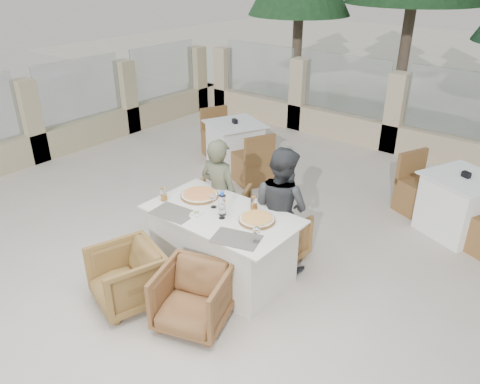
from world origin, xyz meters
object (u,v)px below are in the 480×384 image
Objects in this scene: armchair_far_left at (219,212)px; wine_glass_near at (222,210)px; pizza_left at (199,195)px; armchair_near_left at (127,277)px; wine_glass_centre at (213,200)px; armchair_far_right at (274,236)px; olive_dish at (196,214)px; armchair_near_right at (193,298)px; bg_table_a at (235,146)px; water_bottle at (222,203)px; beer_glass_right at (254,203)px; beer_glass_left at (164,194)px; bg_table_b at (459,205)px; pizza_right at (257,219)px; diner_right at (281,208)px; wine_glass_corner at (257,233)px; diner_left at (219,194)px; dining_table at (222,245)px.

wine_glass_near is at bearing 112.07° from armchair_far_left.
armchair_far_left is (-0.66, 0.69, -0.55)m from wine_glass_near.
armchair_near_left is at bearing -89.94° from pizza_left.
armchair_near_left is at bearing -120.14° from wine_glass_near.
wine_glass_centre is 0.90m from armchair_far_right.
olive_dish is 0.93m from armchair_near_left.
armchair_near_right is 3.73m from bg_table_a.
water_bottle is 1.83× the size of beer_glass_right.
wine_glass_near reaches higher than beer_glass_left.
pizza_left is 0.49m from water_bottle.
beer_glass_left is 0.97m from armchair_near_left.
beer_glass_right is at bearing -100.06° from bg_table_b.
wine_glass_centre reaches higher than armchair_far_right.
pizza_right is 0.73m from armchair_far_right.
bg_table_b is at bearing 47.76° from armchair_near_right.
wine_glass_near is at bearing -151.30° from pizza_right.
wine_glass_near is 1.29× the size of beer_glass_right.
diner_right is 2.39m from bg_table_b.
wine_glass_corner is 2.98m from bg_table_b.
pizza_right is at bearing 69.12° from armchair_near_left.
pizza_right is 2.55× the size of beer_glass_right.
beer_glass_right is 0.21× the size of armchair_far_left.
wine_glass_corner is 0.85m from armchair_near_right.
wine_glass_near is 3.10m from bg_table_b.
armchair_near_left is at bearing 69.72° from diner_right.
armchair_far_right is 0.80m from diner_left.
wine_glass_centre is 0.25m from wine_glass_near.
wine_glass_near is at bearing 7.71° from beer_glass_left.
diner_left is at bearing 101.93° from armchair_near_right.
pizza_left reaches higher than bg_table_a.
armchair_near_left is (-0.27, -0.74, -0.49)m from olive_dish.
dining_table is at bearing -16.71° from wine_glass_centre.
pizza_left is 1.10m from wine_glass_corner.
beer_glass_left is (-0.75, -0.10, -0.02)m from wine_glass_near.
wine_glass_corner reaches higher than armchair_near_right.
armchair_near_left is 1.01× the size of armchair_near_right.
wine_glass_near is at bearing 128.93° from diner_left.
water_bottle reaches higher than armchair_far_right.
armchair_near_right is at bearing 94.56° from diner_right.
armchair_near_right is at bearing -50.35° from pizza_left.
diner_left reaches higher than armchair_near_left.
beer_glass_right is at bearing 53.91° from dining_table.
dining_table is 11.20× the size of beer_glass_right.
olive_dish is 1.04m from armchair_far_left.
pizza_right is 1.10m from beer_glass_left.
wine_glass_near is 0.11× the size of bg_table_b.
dining_table is 11.46× the size of beer_glass_left.
dining_table is 0.48m from olive_dish.
dining_table is 0.52m from water_bottle.
beer_glass_right is at bearing 88.83° from armchair_far_right.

